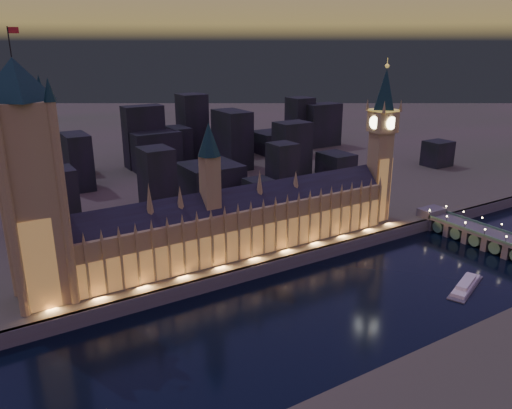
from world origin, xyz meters
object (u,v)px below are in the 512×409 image
victoria_tower (29,175)px  elizabeth_tower (382,133)px  palace_of_westminster (241,222)px  westminster_bridge (492,240)px  river_boat (466,285)px

victoria_tower → elizabeth_tower: bearing=-0.0°
palace_of_westminster → victoria_tower: bearing=179.9°
palace_of_westminster → victoria_tower: victoria_tower is taller
westminster_bridge → river_boat: (-60.00, -25.31, -4.43)m
victoria_tower → river_boat: size_ratio=3.23×
westminster_bridge → victoria_tower: bearing=165.7°
palace_of_westminster → river_boat: (87.33, -90.51, -24.81)m
victoria_tower → westminster_bridge: victoria_tower is taller
palace_of_westminster → elizabeth_tower: 116.99m
elizabeth_tower → river_boat: bearing=-103.5°
elizabeth_tower → victoria_tower: bearing=180.0°
palace_of_westminster → elizabeth_tower: elizabeth_tower is taller
palace_of_westminster → victoria_tower: 117.21m
palace_of_westminster → river_boat: bearing=-46.0°
palace_of_westminster → westminster_bridge: palace_of_westminster is taller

